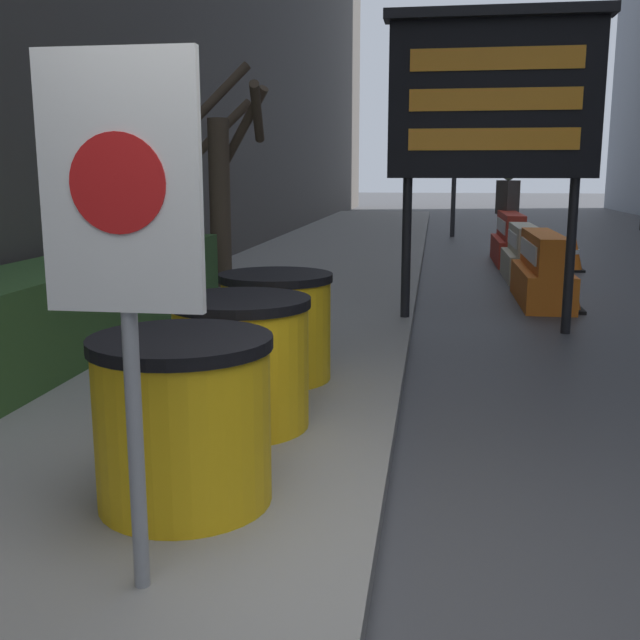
{
  "coord_description": "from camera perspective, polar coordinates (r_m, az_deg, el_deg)",
  "views": [
    {
      "loc": [
        0.21,
        -2.58,
        1.69
      ],
      "look_at": [
        -0.75,
        3.71,
        0.43
      ],
      "focal_mm": 42.0,
      "sensor_mm": 36.0,
      "label": 1
    }
  ],
  "objects": [
    {
      "name": "barrel_drum_middle",
      "position": [
        4.66,
        -6.0,
        -3.2
      ],
      "size": [
        0.86,
        0.86,
        0.81
      ],
      "color": "yellow",
      "rests_on": "sidewalk_left"
    },
    {
      "name": "hedge_strip",
      "position": [
        7.17,
        -17.84,
        1.28
      ],
      "size": [
        0.9,
        5.83,
        0.79
      ],
      "color": "#335628",
      "rests_on": "sidewalk_left"
    },
    {
      "name": "bare_tree",
      "position": [
        10.59,
        -7.39,
        10.82
      ],
      "size": [
        1.51,
        1.28,
        3.1
      ],
      "color": "#4C3D2D",
      "rests_on": "sidewalk_left"
    },
    {
      "name": "pedestrian_worker",
      "position": [
        15.61,
        14.08,
        8.49
      ],
      "size": [
        0.45,
        0.54,
        1.76
      ],
      "rotation": [
        0.0,
        0.0,
        2.01
      ],
      "color": "#23283D",
      "rests_on": "ground_plane"
    },
    {
      "name": "traffic_light_near_curb",
      "position": [
        20.25,
        10.36,
        15.34
      ],
      "size": [
        0.28,
        0.45,
        4.45
      ],
      "color": "#2D2D30",
      "rests_on": "ground_plane"
    },
    {
      "name": "jersey_barrier_cream",
      "position": [
        12.43,
        15.19,
        4.76
      ],
      "size": [
        0.56,
        1.63,
        0.86
      ],
      "color": "beige",
      "rests_on": "ground_plane"
    },
    {
      "name": "traffic_cone_mid",
      "position": [
        9.65,
        18.47,
        2.52
      ],
      "size": [
        0.38,
        0.38,
        0.67
      ],
      "color": "black",
      "rests_on": "ground_plane"
    },
    {
      "name": "barrel_drum_back",
      "position": [
        5.71,
        -3.35,
        -0.46
      ],
      "size": [
        0.86,
        0.86,
        0.81
      ],
      "color": "yellow",
      "rests_on": "sidewalk_left"
    },
    {
      "name": "barrel_drum_foreground",
      "position": [
        3.64,
        -10.37,
        -7.46
      ],
      "size": [
        0.86,
        0.86,
        0.81
      ],
      "color": "yellow",
      "rests_on": "sidewalk_left"
    },
    {
      "name": "ground_plane",
      "position": [
        3.1,
        3.63,
        -21.97
      ],
      "size": [
        120.0,
        120.0,
        0.0
      ],
      "primitive_type": "plane",
      "color": "#3F3F42"
    },
    {
      "name": "traffic_cone_near",
      "position": [
        13.65,
        18.85,
        4.72
      ],
      "size": [
        0.33,
        0.33,
        0.59
      ],
      "color": "black",
      "rests_on": "ground_plane"
    },
    {
      "name": "message_board",
      "position": [
        8.16,
        13.1,
        16.07
      ],
      "size": [
        2.26,
        0.36,
        3.29
      ],
      "color": "black",
      "rests_on": "ground_plane"
    },
    {
      "name": "jersey_barrier_orange_near",
      "position": [
        10.22,
        16.57,
        3.5
      ],
      "size": [
        0.6,
        1.99,
        0.92
      ],
      "color": "orange",
      "rests_on": "ground_plane"
    },
    {
      "name": "warning_sign",
      "position": [
        2.71,
        -14.8,
        6.75
      ],
      "size": [
        0.58,
        0.08,
        1.98
      ],
      "color": "gray",
      "rests_on": "sidewalk_left"
    },
    {
      "name": "jersey_barrier_red_striped",
      "position": [
        14.59,
        14.26,
        5.85
      ],
      "size": [
        0.56,
        2.14,
        0.94
      ],
      "color": "red",
      "rests_on": "ground_plane"
    }
  ]
}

